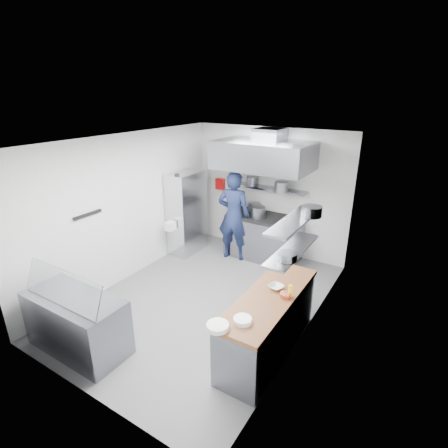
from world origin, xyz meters
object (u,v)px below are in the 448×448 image
Objects in this scene: gas_range at (264,238)px; chef at (234,216)px; wire_rack at (187,213)px; display_case at (77,323)px.

chef reaches higher than gas_range.
wire_rack is at bearing -159.08° from gas_range.
wire_rack is (-1.09, -0.24, -0.06)m from chef.
display_case is (0.69, -3.48, -0.50)m from wire_rack.
wire_rack is 1.23× the size of display_case.
chef is 1.31× the size of display_case.
wire_rack reaches higher than gas_range.
display_case is (-0.39, -3.71, -0.56)m from chef.
display_case is at bearing -78.71° from wire_rack.
gas_range reaches higher than display_case.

